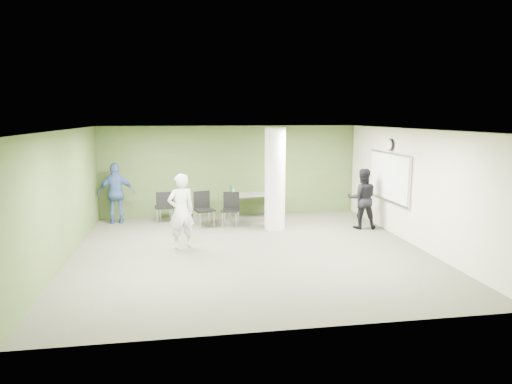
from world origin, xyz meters
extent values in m
plane|color=#4B4C3C|center=(0.00, 0.00, 0.00)|extent=(8.00, 8.00, 0.00)
plane|color=white|center=(0.00, 0.00, 2.80)|extent=(8.00, 8.00, 0.00)
cube|color=#48592A|center=(0.00, 4.00, 1.40)|extent=(8.00, 2.80, 0.02)
cube|color=#48592A|center=(-4.00, 0.00, 1.40)|extent=(0.02, 8.00, 2.80)
cube|color=beige|center=(4.00, 0.00, 1.40)|extent=(0.02, 8.00, 2.80)
cylinder|color=silver|center=(1.00, 2.00, 1.40)|extent=(0.56, 0.56, 2.80)
cube|color=silver|center=(3.93, 1.20, 1.50)|extent=(0.04, 2.30, 1.30)
cube|color=white|center=(3.91, 1.20, 1.50)|extent=(0.02, 2.20, 1.20)
cylinder|color=black|center=(3.93, 1.20, 2.35)|extent=(0.05, 0.32, 0.32)
cylinder|color=white|center=(3.90, 1.20, 2.35)|extent=(0.02, 0.26, 0.26)
cube|color=gray|center=(0.54, 3.39, 0.74)|extent=(1.68, 0.90, 0.04)
cylinder|color=silver|center=(-0.14, 3.02, 0.36)|extent=(0.04, 0.04, 0.72)
cylinder|color=silver|center=(1.29, 3.21, 0.36)|extent=(0.04, 0.04, 0.72)
cylinder|color=silver|center=(-0.21, 3.58, 0.36)|extent=(0.04, 0.04, 0.72)
cylinder|color=silver|center=(1.22, 3.76, 0.36)|extent=(0.04, 0.04, 0.72)
cylinder|color=#1C562A|center=(-0.06, 3.52, 0.88)|extent=(0.07, 0.07, 0.25)
cylinder|color=#B2B2B7|center=(0.01, 3.35, 0.85)|extent=(0.06, 0.06, 0.18)
cylinder|color=#4C4C4C|center=(-1.34, 3.08, 0.14)|extent=(0.24, 0.24, 0.28)
cube|color=black|center=(-2.07, 3.27, 0.46)|extent=(0.53, 0.53, 0.05)
cube|color=black|center=(-2.04, 3.06, 0.71)|extent=(0.45, 0.11, 0.46)
cylinder|color=silver|center=(-1.90, 3.49, 0.22)|extent=(0.02, 0.02, 0.44)
cylinder|color=silver|center=(-2.29, 3.43, 0.22)|extent=(0.02, 0.02, 0.44)
cylinder|color=silver|center=(-1.85, 3.10, 0.22)|extent=(0.02, 0.02, 0.44)
cylinder|color=silver|center=(-2.23, 3.05, 0.22)|extent=(0.02, 0.02, 0.44)
cube|color=black|center=(-2.00, 3.47, 0.42)|extent=(0.47, 0.47, 0.05)
cube|color=black|center=(-1.98, 3.27, 0.65)|extent=(0.41, 0.08, 0.42)
cylinder|color=silver|center=(-1.85, 3.66, 0.20)|extent=(0.02, 0.02, 0.40)
cylinder|color=silver|center=(-2.20, 3.63, 0.20)|extent=(0.02, 0.02, 0.40)
cylinder|color=silver|center=(-1.81, 3.31, 0.20)|extent=(0.02, 0.02, 0.40)
cylinder|color=silver|center=(-2.16, 3.27, 0.20)|extent=(0.02, 0.02, 0.40)
cube|color=black|center=(-0.91, 2.50, 0.49)|extent=(0.62, 0.62, 0.05)
cube|color=black|center=(-0.97, 2.71, 0.76)|extent=(0.47, 0.18, 0.49)
cylinder|color=silver|center=(-1.05, 2.24, 0.23)|extent=(0.02, 0.02, 0.46)
cylinder|color=silver|center=(-0.65, 2.36, 0.23)|extent=(0.02, 0.02, 0.46)
cylinder|color=silver|center=(-1.16, 2.63, 0.23)|extent=(0.02, 0.02, 0.46)
cylinder|color=silver|center=(-0.77, 2.75, 0.23)|extent=(0.02, 0.02, 0.46)
cube|color=black|center=(-0.19, 2.47, 0.47)|extent=(0.58, 0.58, 0.05)
cube|color=black|center=(-0.13, 2.68, 0.73)|extent=(0.45, 0.16, 0.47)
cylinder|color=silver|center=(-0.43, 2.33, 0.22)|extent=(0.02, 0.02, 0.45)
cylinder|color=silver|center=(-0.05, 2.22, 0.22)|extent=(0.02, 0.02, 0.45)
cylinder|color=silver|center=(-0.33, 2.71, 0.22)|extent=(0.02, 0.02, 0.45)
cylinder|color=silver|center=(0.05, 2.60, 0.22)|extent=(0.02, 0.02, 0.45)
imported|color=silver|center=(-1.55, 0.52, 0.89)|extent=(0.76, 0.63, 1.78)
imported|color=black|center=(3.40, 1.67, 0.84)|extent=(0.92, 0.78, 1.68)
imported|color=#3B5894|center=(-3.40, 3.40, 0.88)|extent=(1.08, 0.56, 1.77)
camera|label=1|loc=(-1.50, -10.09, 3.09)|focal=32.00mm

